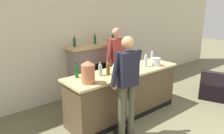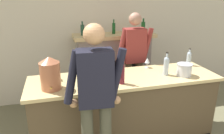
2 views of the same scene
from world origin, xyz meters
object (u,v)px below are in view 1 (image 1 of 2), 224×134
person_bartender (116,61)px  wine_glass_front_right (130,59)px  armchair_black (217,88)px  wine_bottle_merlot_tall (152,55)px  ice_bucket_steel (156,62)px  wine_bottle_port_short (146,60)px  wine_glass_by_dispenser (114,65)px  wine_bottle_chardonnay_pale (127,67)px  wine_glass_mid_counter (83,72)px  wine_bottle_riesling_slim (100,69)px  fireplace_stone (96,69)px  wine_bottle_cabernet_heavy (108,68)px  copper_dispenser (88,72)px  person_customer (127,84)px  wine_bottle_rose_blush (77,71)px

person_bartender → wine_glass_front_right: bearing=-82.1°
armchair_black → wine_bottle_merlot_tall: (-1.33, 1.09, 0.86)m
ice_bucket_steel → wine_bottle_port_short: wine_bottle_port_short is taller
wine_bottle_merlot_tall → wine_glass_by_dispenser: bearing=-175.2°
wine_bottle_port_short → wine_bottle_chardonnay_pale: bearing=-168.6°
person_bartender → wine_glass_mid_counter: 1.44m
wine_bottle_riesling_slim → wine_bottle_merlot_tall: (1.72, 0.18, -0.01)m
fireplace_stone → wine_bottle_cabernet_heavy: (-0.62, -1.32, 0.45)m
armchair_black → copper_dispenser: size_ratio=2.68×
ice_bucket_steel → wine_glass_by_dispenser: 1.03m
wine_glass_front_right → wine_bottle_riesling_slim: bearing=-167.1°
fireplace_stone → copper_dispenser: fireplace_stone is taller
person_customer → fireplace_stone: bearing=69.4°
copper_dispenser → person_customer: bearing=-48.5°
wine_bottle_merlot_tall → wine_glass_mid_counter: (-2.06, -0.11, -0.00)m
ice_bucket_steel → wine_bottle_chardonnay_pale: 0.93m
wine_bottle_chardonnay_pale → wine_bottle_port_short: bearing=11.4°
armchair_black → wine_bottle_port_short: size_ratio=3.28×
person_bartender → copper_dispenser: 1.63m
wine_bottle_riesling_slim → wine_bottle_merlot_tall: wine_bottle_riesling_slim is taller
wine_bottle_port_short → wine_bottle_rose_blush: 1.60m
wine_bottle_cabernet_heavy → wine_bottle_merlot_tall: bearing=7.9°
wine_bottle_port_short → wine_bottle_riesling_slim: bearing=174.1°
wine_bottle_riesling_slim → wine_glass_front_right: (1.03, 0.24, -0.02)m
person_customer → wine_bottle_rose_blush: (-0.45, 0.89, 0.10)m
wine_bottle_rose_blush → wine_glass_by_dispenser: wine_bottle_rose_blush is taller
fireplace_stone → wine_bottle_riesling_slim: fireplace_stone is taller
armchair_black → ice_bucket_steel: 1.98m
wine_bottle_cabernet_heavy → wine_glass_mid_counter: (-0.50, 0.11, -0.01)m
wine_glass_front_right → wine_glass_mid_counter: (-1.37, -0.16, 0.01)m
armchair_black → fireplace_stone: bearing=135.8°
fireplace_stone → wine_glass_front_right: fireplace_stone is taller
wine_bottle_cabernet_heavy → wine_bottle_rose_blush: bearing=158.4°
wine_bottle_merlot_tall → wine_glass_mid_counter: 2.06m
wine_glass_by_dispenser → wine_bottle_riesling_slim: bearing=-170.5°
person_customer → wine_glass_mid_counter: (-0.38, 0.77, 0.10)m
wine_bottle_cabernet_heavy → wine_bottle_chardonnay_pale: 0.38m
copper_dispenser → wine_bottle_riesling_slim: copper_dispenser is taller
person_bartender → ice_bucket_steel: size_ratio=8.44×
armchair_black → wine_glass_by_dispenser: 2.95m
wine_bottle_riesling_slim → wine_bottle_chardonnay_pale: size_ratio=0.85×
person_bartender → wine_bottle_chardonnay_pale: size_ratio=5.22×
armchair_black → wine_glass_mid_counter: (-3.38, 0.98, 0.86)m
wine_glass_mid_counter → fireplace_stone: bearing=47.1°
wine_bottle_merlot_tall → wine_glass_by_dispenser: (-1.32, -0.11, -0.00)m
wine_bottle_merlot_tall → wine_bottle_chardonnay_pale: (-1.25, -0.44, 0.03)m
wine_glass_front_right → wine_glass_mid_counter: 1.38m
ice_bucket_steel → fireplace_stone: bearing=112.0°
armchair_black → ice_bucket_steel: (-1.65, 0.70, 0.82)m
person_customer → wine_bottle_port_short: person_customer is taller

